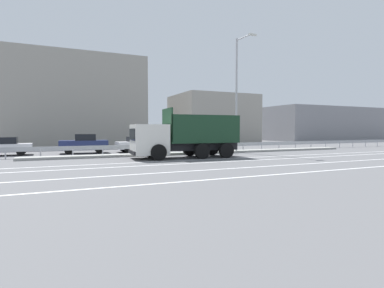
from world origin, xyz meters
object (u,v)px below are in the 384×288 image
at_px(median_road_sign, 224,137).
at_px(street_lamp_1, 238,90).
at_px(dump_truck, 173,140).
at_px(parked_car_1, 4,146).
at_px(parked_car_2, 84,144).
at_px(church_tower, 83,110).
at_px(parked_car_3, 139,144).

xyz_separation_m(median_road_sign, street_lamp_1, (1.09, -0.30, 3.98)).
distance_m(dump_truck, street_lamp_1, 8.17).
xyz_separation_m(street_lamp_1, parked_car_1, (-17.75, 4.91, -4.62)).
height_order(dump_truck, median_road_sign, dump_truck).
bearing_deg(dump_truck, parked_car_2, 40.94).
bearing_deg(street_lamp_1, dump_truck, -161.37).
distance_m(parked_car_2, church_tower, 27.41).
bearing_deg(dump_truck, median_road_sign, -61.58).
height_order(parked_car_1, parked_car_3, parked_car_1).
bearing_deg(parked_car_1, church_tower, -17.72).
relative_size(dump_truck, parked_car_3, 1.96).
xyz_separation_m(median_road_sign, parked_car_3, (-6.39, 4.02, -0.65)).
relative_size(parked_car_1, church_tower, 0.34).
distance_m(parked_car_1, parked_car_2, 5.77).
bearing_deg(church_tower, dump_truck, -84.23).
bearing_deg(median_road_sign, street_lamp_1, -15.47).
distance_m(dump_truck, parked_car_3, 6.65).
distance_m(median_road_sign, parked_car_1, 17.31).
xyz_separation_m(median_road_sign, church_tower, (-9.05, 31.43, 3.92)).
height_order(median_road_sign, parked_car_1, median_road_sign).
relative_size(dump_truck, parked_car_2, 1.97).
distance_m(street_lamp_1, church_tower, 33.30).
bearing_deg(street_lamp_1, parked_car_2, 158.39).
relative_size(parked_car_1, parked_car_2, 1.02).
distance_m(parked_car_2, parked_car_3, 4.53).
height_order(dump_truck, church_tower, church_tower).
bearing_deg(church_tower, parked_car_2, -93.93).
relative_size(parked_car_1, parked_car_3, 1.01).
bearing_deg(church_tower, street_lamp_1, -72.29).
bearing_deg(parked_car_2, street_lamp_1, -109.03).
xyz_separation_m(parked_car_1, parked_car_3, (10.28, -0.59, -0.01)).
bearing_deg(parked_car_2, parked_car_1, 90.94).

